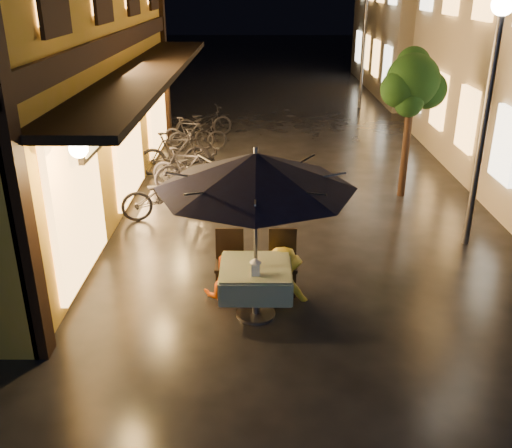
{
  "coord_description": "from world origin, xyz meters",
  "views": [
    {
      "loc": [
        -0.74,
        -7.39,
        4.38
      ],
      "look_at": [
        -0.79,
        0.16,
        1.15
      ],
      "focal_mm": 40.0,
      "sensor_mm": 36.0,
      "label": 1
    }
  ],
  "objects_px": {
    "person_orange": "(225,256)",
    "person_yellow": "(283,250)",
    "patio_umbrella": "(256,171)",
    "bicycle_0": "(167,195)",
    "table_lantern": "(256,265)",
    "cafe_table": "(256,278)",
    "streetlamp_near": "(491,79)"
  },
  "relations": [
    {
      "from": "patio_umbrella",
      "to": "bicycle_0",
      "type": "bearing_deg",
      "value": 116.23
    },
    {
      "from": "table_lantern",
      "to": "bicycle_0",
      "type": "height_order",
      "value": "table_lantern"
    },
    {
      "from": "person_yellow",
      "to": "bicycle_0",
      "type": "height_order",
      "value": "person_yellow"
    },
    {
      "from": "table_lantern",
      "to": "bicycle_0",
      "type": "distance_m",
      "value": 4.28
    },
    {
      "from": "table_lantern",
      "to": "person_orange",
      "type": "height_order",
      "value": "person_orange"
    },
    {
      "from": "patio_umbrella",
      "to": "person_orange",
      "type": "xyz_separation_m",
      "value": [
        -0.45,
        0.51,
        -1.46
      ]
    },
    {
      "from": "table_lantern",
      "to": "person_orange",
      "type": "xyz_separation_m",
      "value": [
        -0.45,
        0.76,
        -0.23
      ]
    },
    {
      "from": "person_yellow",
      "to": "bicycle_0",
      "type": "distance_m",
      "value": 3.8
    },
    {
      "from": "streetlamp_near",
      "to": "table_lantern",
      "type": "distance_m",
      "value": 5.05
    },
    {
      "from": "person_orange",
      "to": "person_yellow",
      "type": "height_order",
      "value": "person_yellow"
    },
    {
      "from": "streetlamp_near",
      "to": "bicycle_0",
      "type": "xyz_separation_m",
      "value": [
        -5.57,
        1.18,
        -2.44
      ]
    },
    {
      "from": "person_orange",
      "to": "bicycle_0",
      "type": "bearing_deg",
      "value": -65.94
    },
    {
      "from": "table_lantern",
      "to": "person_orange",
      "type": "distance_m",
      "value": 0.92
    },
    {
      "from": "patio_umbrella",
      "to": "cafe_table",
      "type": "bearing_deg",
      "value": 170.54
    },
    {
      "from": "person_orange",
      "to": "person_yellow",
      "type": "relative_size",
      "value": 0.88
    },
    {
      "from": "person_orange",
      "to": "person_yellow",
      "type": "xyz_separation_m",
      "value": [
        0.85,
        0.01,
        0.09
      ]
    },
    {
      "from": "person_yellow",
      "to": "bicycle_0",
      "type": "relative_size",
      "value": 0.86
    },
    {
      "from": "streetlamp_near",
      "to": "cafe_table",
      "type": "bearing_deg",
      "value": -147.25
    },
    {
      "from": "streetlamp_near",
      "to": "person_yellow",
      "type": "distance_m",
      "value": 4.45
    },
    {
      "from": "bicycle_0",
      "to": "patio_umbrella",
      "type": "bearing_deg",
      "value": -171.25
    },
    {
      "from": "person_orange",
      "to": "patio_umbrella",
      "type": "bearing_deg",
      "value": 132.69
    },
    {
      "from": "patio_umbrella",
      "to": "person_yellow",
      "type": "relative_size",
      "value": 1.7
    },
    {
      "from": "patio_umbrella",
      "to": "table_lantern",
      "type": "xyz_separation_m",
      "value": [
        -0.0,
        -0.25,
        -1.23
      ]
    },
    {
      "from": "patio_umbrella",
      "to": "person_orange",
      "type": "distance_m",
      "value": 1.62
    },
    {
      "from": "patio_umbrella",
      "to": "bicycle_0",
      "type": "xyz_separation_m",
      "value": [
        -1.78,
        3.62,
        -1.67
      ]
    },
    {
      "from": "streetlamp_near",
      "to": "patio_umbrella",
      "type": "relative_size",
      "value": 1.6
    },
    {
      "from": "cafe_table",
      "to": "bicycle_0",
      "type": "relative_size",
      "value": 0.55
    },
    {
      "from": "streetlamp_near",
      "to": "patio_umbrella",
      "type": "height_order",
      "value": "streetlamp_near"
    },
    {
      "from": "patio_umbrella",
      "to": "streetlamp_near",
      "type": "bearing_deg",
      "value": 32.75
    },
    {
      "from": "person_yellow",
      "to": "person_orange",
      "type": "bearing_deg",
      "value": 10.53
    },
    {
      "from": "cafe_table",
      "to": "patio_umbrella",
      "type": "xyz_separation_m",
      "value": [
        0.0,
        -0.0,
        1.56
      ]
    },
    {
      "from": "person_orange",
      "to": "person_yellow",
      "type": "bearing_deg",
      "value": -178.64
    }
  ]
}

